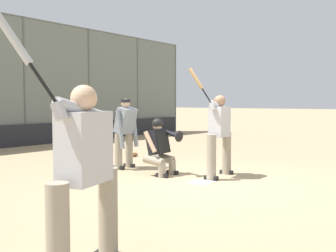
{
  "coord_description": "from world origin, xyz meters",
  "views": [
    {
      "loc": [
        6.29,
        4.2,
        1.56
      ],
      "look_at": [
        -0.21,
        -1.0,
        1.05
      ],
      "focal_mm": 42.0,
      "sensor_mm": 36.0,
      "label": 1
    }
  ],
  "objects_px": {
    "batter_at_plate": "(219,133)",
    "spare_bat_third_base_side": "(121,138)",
    "umpire_home": "(125,131)",
    "fielding_glove_on_dirt": "(133,155)",
    "batter_on_deck": "(84,173)",
    "catcher_behind_plate": "(160,146)"
  },
  "relations": [
    {
      "from": "catcher_behind_plate",
      "to": "fielding_glove_on_dirt",
      "type": "relative_size",
      "value": 3.96
    },
    {
      "from": "umpire_home",
      "to": "fielding_glove_on_dirt",
      "type": "bearing_deg",
      "value": -146.27
    },
    {
      "from": "spare_bat_third_base_side",
      "to": "umpire_home",
      "type": "bearing_deg",
      "value": -120.78
    },
    {
      "from": "batter_at_plate",
      "to": "fielding_glove_on_dirt",
      "type": "height_order",
      "value": "batter_at_plate"
    },
    {
      "from": "batter_on_deck",
      "to": "batter_at_plate",
      "type": "bearing_deg",
      "value": -178.52
    },
    {
      "from": "catcher_behind_plate",
      "to": "fielding_glove_on_dirt",
      "type": "distance_m",
      "value": 3.04
    },
    {
      "from": "batter_at_plate",
      "to": "fielding_glove_on_dirt",
      "type": "xyz_separation_m",
      "value": [
        -1.12,
        -3.52,
        -0.87
      ]
    },
    {
      "from": "catcher_behind_plate",
      "to": "fielding_glove_on_dirt",
      "type": "bearing_deg",
      "value": -132.3
    },
    {
      "from": "umpire_home",
      "to": "fielding_glove_on_dirt",
      "type": "height_order",
      "value": "umpire_home"
    },
    {
      "from": "spare_bat_third_base_side",
      "to": "fielding_glove_on_dirt",
      "type": "relative_size",
      "value": 2.82
    },
    {
      "from": "batter_on_deck",
      "to": "catcher_behind_plate",
      "type": "bearing_deg",
      "value": -164.21
    },
    {
      "from": "umpire_home",
      "to": "fielding_glove_on_dirt",
      "type": "relative_size",
      "value": 5.33
    },
    {
      "from": "batter_at_plate",
      "to": "umpire_home",
      "type": "xyz_separation_m",
      "value": [
        0.46,
        -2.27,
        -0.05
      ]
    },
    {
      "from": "catcher_behind_plate",
      "to": "spare_bat_third_base_side",
      "type": "height_order",
      "value": "catcher_behind_plate"
    },
    {
      "from": "batter_at_plate",
      "to": "spare_bat_third_base_side",
      "type": "distance_m",
      "value": 9.09
    },
    {
      "from": "batter_at_plate",
      "to": "catcher_behind_plate",
      "type": "distance_m",
      "value": 1.27
    },
    {
      "from": "catcher_behind_plate",
      "to": "umpire_home",
      "type": "bearing_deg",
      "value": -103.42
    },
    {
      "from": "umpire_home",
      "to": "batter_on_deck",
      "type": "distance_m",
      "value": 5.72
    },
    {
      "from": "umpire_home",
      "to": "spare_bat_third_base_side",
      "type": "distance_m",
      "value": 7.58
    },
    {
      "from": "batter_at_plate",
      "to": "catcher_behind_plate",
      "type": "relative_size",
      "value": 1.85
    },
    {
      "from": "batter_at_plate",
      "to": "spare_bat_third_base_side",
      "type": "xyz_separation_m",
      "value": [
        -4.75,
        -7.7,
        -0.89
      ]
    },
    {
      "from": "umpire_home",
      "to": "fielding_glove_on_dirt",
      "type": "xyz_separation_m",
      "value": [
        -1.59,
        -1.26,
        -0.82
      ]
    }
  ]
}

